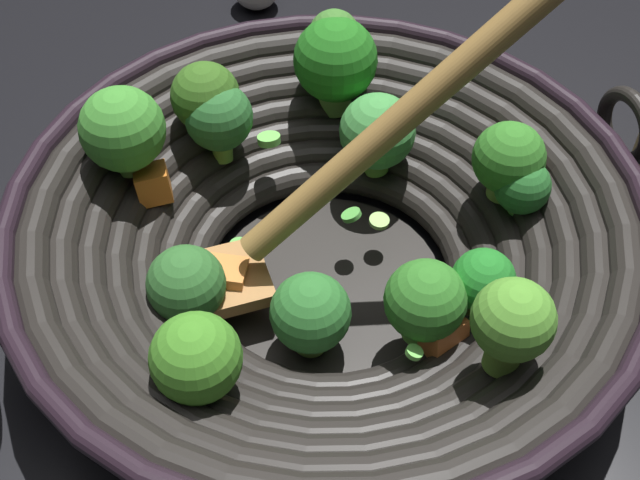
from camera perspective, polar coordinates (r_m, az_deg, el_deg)
The scene contains 2 objects.
ground_plane at distance 0.56m, azimuth 0.57°, elevation -3.48°, with size 4.00×4.00×0.00m, color black.
wok at distance 0.51m, azimuth 0.54°, elevation 0.61°, with size 0.40×0.42×0.22m.
Camera 1 is at (0.25, -0.22, 0.44)m, focal length 46.38 mm.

